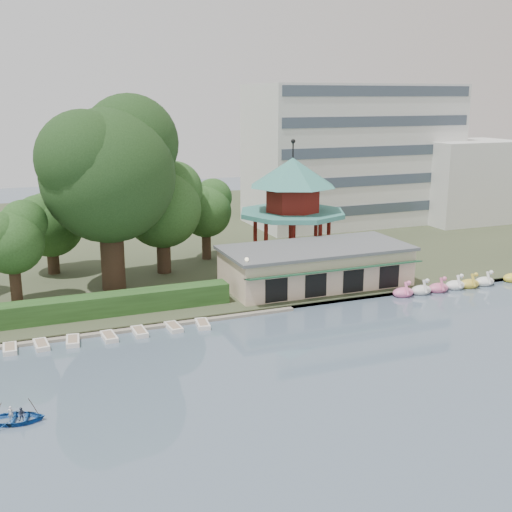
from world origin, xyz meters
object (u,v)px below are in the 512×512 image
boathouse (316,265)px  rowboat_with_passengers (16,415)px  pavilion (292,199)px  dock (100,332)px  big_tree (109,166)px

boathouse → rowboat_with_passengers: size_ratio=3.61×
pavilion → rowboat_with_passengers: (-30.79, -27.88, -7.01)m
dock → pavilion: size_ratio=2.52×
dock → pavilion: bearing=31.7°
dock → pavilion: pavilion is taller
boathouse → dock: bearing=-167.8°
rowboat_with_passengers → big_tree: bearing=67.5°
boathouse → pavilion: size_ratio=1.38×
boathouse → rowboat_with_passengers: 33.93m
boathouse → big_tree: big_tree is taller
dock → big_tree: big_tree is taller
boathouse → rowboat_with_passengers: bearing=-148.2°
boathouse → big_tree: size_ratio=1.00×
dock → big_tree: 16.79m
big_tree → pavilion: bearing=10.3°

